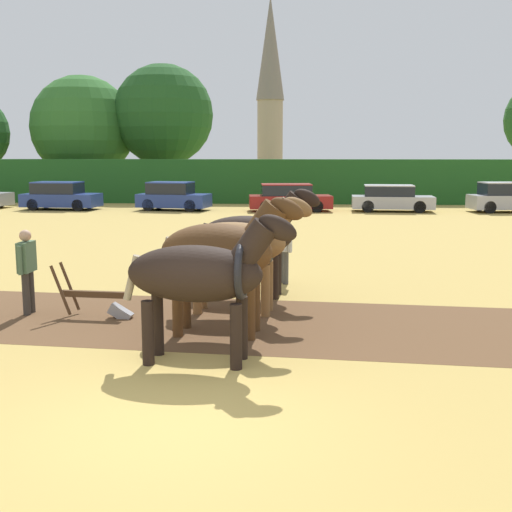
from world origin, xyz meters
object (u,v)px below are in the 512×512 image
tree_center (163,115)px  farmer_beside_team (283,246)px  church_spire (270,86)px  draft_horse_lead_right (223,252)px  plow (100,301)px  parked_car_center_left (173,197)px  tree_center_left (83,128)px  parked_car_center_right (391,199)px  draft_horse_lead_left (202,274)px  draft_horse_trail_left (239,244)px  farmer_at_plow (27,265)px  parked_car_left (60,196)px  draft_horse_trail_right (252,235)px  parked_car_right (506,198)px  parked_car_center (289,198)px

tree_center → farmer_beside_team: (9.28, -30.76, -4.91)m
church_spire → draft_horse_lead_right: (1.75, -58.12, -8.59)m
plow → parked_car_center_left: 23.57m
tree_center_left → parked_car_center_right: (20.50, -10.76, -4.24)m
parked_car_center_left → draft_horse_lead_left: bearing=-68.5°
draft_horse_lead_right → draft_horse_trail_left: 1.54m
farmer_at_plow → parked_car_center_left: bearing=95.0°
tree_center → parked_car_center_right: size_ratio=2.11×
parked_car_left → parked_car_center_left: bearing=3.6°
church_spire → draft_horse_trail_right: (2.03, -55.05, -8.68)m
draft_horse_lead_right → parked_car_left: size_ratio=0.61×
tree_center_left → draft_horse_trail_left: bearing=-66.9°
tree_center_left → parked_car_right: tree_center_left is taller
draft_horse_lead_left → draft_horse_trail_left: 3.08m
draft_horse_trail_right → parked_car_center_left: (-5.91, 21.27, -0.60)m
draft_horse_trail_left → tree_center: bearing=109.0°
draft_horse_lead_left → draft_horse_trail_left: bearing=89.9°
tree_center → parked_car_left: 12.57m
church_spire → parked_car_center_right: (8.07, -33.80, -9.34)m
draft_horse_lead_left → parked_car_left: size_ratio=0.63×
draft_horse_lead_left → parked_car_right: (12.50, 25.87, -0.58)m
plow → farmer_beside_team: bearing=50.6°
church_spire → tree_center_left: bearing=-118.3°
church_spire → draft_horse_trail_left: 57.28m
tree_center_left → parked_car_center_left: tree_center_left is taller
farmer_beside_team → parked_car_left: 23.72m
draft_horse_lead_right → parked_car_center_left: size_ratio=0.64×
draft_horse_lead_right → plow: 2.90m
tree_center → farmer_at_plow: bearing=-82.7°
draft_horse_lead_right → parked_car_center_right: 25.14m
tree_center → draft_horse_trail_right: (8.62, -32.19, -4.47)m
farmer_beside_team → parked_car_right: 22.90m
parked_car_center → church_spire: bearing=88.3°
plow → parked_car_center: 23.41m
draft_horse_trail_right → plow: (-2.76, -2.08, -1.04)m
draft_horse_lead_left → parked_car_center: size_ratio=0.59×
tree_center → draft_horse_trail_left: bearing=-75.9°
tree_center → parked_car_center_right: 19.00m
parked_car_center_left → parked_car_right: 18.00m
farmer_at_plow → parked_car_right: 28.35m
parked_car_left → parked_car_center: 12.81m
tree_center_left → parked_car_center_right: size_ratio=1.94×
draft_horse_trail_right → parked_car_center_right: size_ratio=0.63×
draft_horse_lead_right → draft_horse_trail_right: size_ratio=0.94×
farmer_at_plow → parked_car_center: size_ratio=0.36×
church_spire → parked_car_right: church_spire is taller
draft_horse_lead_right → plow: draft_horse_lead_right is taller
tree_center → draft_horse_lead_right: 36.49m
draft_horse_lead_right → parked_car_center: (0.79, 24.17, -0.73)m
tree_center_left → church_spire: size_ratio=0.45×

